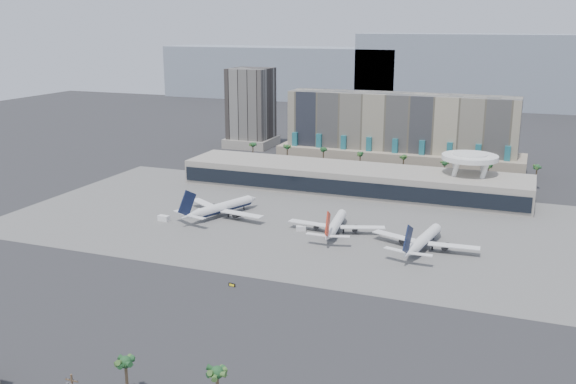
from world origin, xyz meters
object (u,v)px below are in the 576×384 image
(airliner_left, at_px, (221,208))
(airliner_right, at_px, (423,240))
(service_vehicle_a, at_px, (164,218))
(airliner_centre, at_px, (336,224))
(service_vehicle_b, at_px, (301,228))
(taxiway_sign, at_px, (232,285))

(airliner_left, relative_size, airliner_right, 1.01)
(airliner_right, bearing_deg, service_vehicle_a, -169.15)
(airliner_centre, xyz_separation_m, service_vehicle_b, (-13.72, -2.59, -2.53))
(service_vehicle_a, height_order, service_vehicle_b, service_vehicle_a)
(airliner_right, relative_size, service_vehicle_a, 8.66)
(airliner_centre, relative_size, service_vehicle_b, 10.43)
(taxiway_sign, bearing_deg, service_vehicle_a, 144.58)
(airliner_centre, distance_m, service_vehicle_b, 14.19)
(airliner_centre, relative_size, airliner_right, 0.96)
(airliner_right, distance_m, taxiway_sign, 76.00)
(airliner_left, distance_m, service_vehicle_a, 24.92)
(airliner_right, xyz_separation_m, service_vehicle_a, (-108.07, -4.26, -2.49))
(airliner_right, relative_size, taxiway_sign, 17.33)
(service_vehicle_b, bearing_deg, airliner_right, -28.55)
(airliner_left, relative_size, airliner_centre, 1.05)
(airliner_left, relative_size, service_vehicle_a, 8.75)
(service_vehicle_a, height_order, taxiway_sign, service_vehicle_a)
(airliner_right, bearing_deg, service_vehicle_b, -176.31)
(airliner_centre, height_order, airliner_right, airliner_right)
(airliner_left, height_order, airliner_right, airliner_left)
(airliner_centre, height_order, service_vehicle_b, airliner_centre)
(airliner_right, bearing_deg, airliner_left, -178.33)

